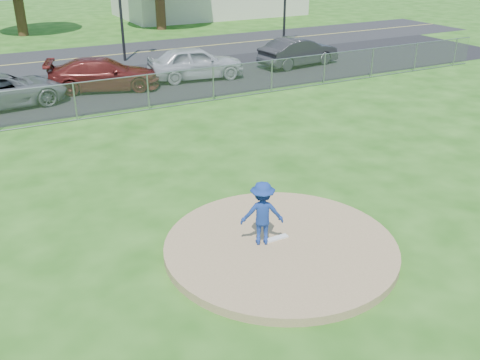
% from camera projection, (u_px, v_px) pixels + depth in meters
% --- Properties ---
extents(ground, '(120.00, 120.00, 0.00)m').
position_uv_depth(ground, '(142.00, 127.00, 20.48)').
color(ground, '#205612').
rests_on(ground, ground).
extents(pitchers_mound, '(5.40, 5.40, 0.20)m').
position_uv_depth(pitchers_mound, '(280.00, 247.00, 12.41)').
color(pitchers_mound, '#9B7C55').
rests_on(pitchers_mound, ground).
extents(pitching_rubber, '(0.60, 0.15, 0.04)m').
position_uv_depth(pitching_rubber, '(276.00, 238.00, 12.52)').
color(pitching_rubber, white).
rests_on(pitching_rubber, pitchers_mound).
extents(chain_link_fence, '(40.00, 0.06, 1.50)m').
position_uv_depth(chain_link_fence, '(125.00, 96.00, 21.77)').
color(chain_link_fence, gray).
rests_on(chain_link_fence, ground).
extents(parking_lot, '(50.00, 8.00, 0.01)m').
position_uv_depth(parking_lot, '(98.00, 88.00, 25.69)').
color(parking_lot, black).
rests_on(parking_lot, ground).
extents(street, '(60.00, 7.00, 0.01)m').
position_uv_depth(street, '(66.00, 59.00, 31.71)').
color(street, '#242427').
rests_on(street, ground).
extents(pitcher, '(1.13, 0.91, 1.53)m').
position_uv_depth(pitcher, '(262.00, 213.00, 12.08)').
color(pitcher, navy).
rests_on(pitcher, pitchers_mound).
extents(parked_car_gray, '(5.39, 3.00, 1.43)m').
position_uv_depth(parked_car_gray, '(4.00, 90.00, 22.62)').
color(parked_car_gray, slate).
rests_on(parked_car_gray, parking_lot).
extents(parked_car_darkred, '(5.54, 3.51, 1.50)m').
position_uv_depth(parked_car_darkred, '(104.00, 74.00, 25.14)').
color(parked_car_darkred, '#5B1916').
rests_on(parked_car_darkred, parking_lot).
extents(parked_car_pearl, '(5.09, 2.61, 1.66)m').
position_uv_depth(parked_car_pearl, '(195.00, 63.00, 27.03)').
color(parked_car_pearl, '#BBBEC0').
rests_on(parked_car_pearl, parking_lot).
extents(parked_car_charcoal, '(4.86, 2.23, 1.54)m').
position_uv_depth(parked_car_charcoal, '(299.00, 52.00, 29.87)').
color(parked_car_charcoal, '#28282B').
rests_on(parked_car_charcoal, parking_lot).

